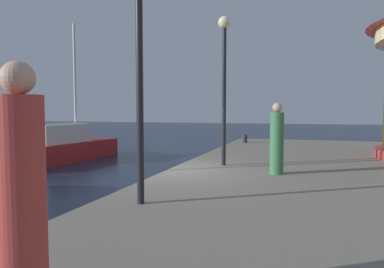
% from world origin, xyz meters
% --- Properties ---
extents(ground_plane, '(120.00, 120.00, 0.00)m').
position_xyz_m(ground_plane, '(0.00, 0.00, 0.00)').
color(ground_plane, '#162338').
extents(sailboat_red, '(2.40, 6.86, 6.67)m').
position_xyz_m(sailboat_red, '(-7.47, 4.76, 0.67)').
color(sailboat_red, maroon).
rests_on(sailboat_red, ground).
extents(lamp_post_mid_promenade, '(0.36, 0.36, 4.04)m').
position_xyz_m(lamp_post_mid_promenade, '(0.85, -3.37, 3.59)').
color(lamp_post_mid_promenade, black).
rests_on(lamp_post_mid_promenade, quay_dock).
extents(lamp_post_far_end, '(0.36, 0.36, 4.26)m').
position_xyz_m(lamp_post_far_end, '(1.27, 1.12, 3.72)').
color(lamp_post_far_end, black).
rests_on(lamp_post_far_end, quay_dock).
extents(bollard_south, '(0.24, 0.24, 0.40)m').
position_xyz_m(bollard_south, '(0.68, 8.54, 1.00)').
color(bollard_south, '#2D2D33').
rests_on(bollard_south, quay_dock).
extents(person_mid_promenade, '(0.34, 0.34, 1.78)m').
position_xyz_m(person_mid_promenade, '(2.83, 0.19, 1.63)').
color(person_mid_promenade, '#387247').
rests_on(person_mid_promenade, quay_dock).
extents(person_far_corner, '(0.34, 0.34, 1.92)m').
position_xyz_m(person_far_corner, '(1.52, -6.61, 1.70)').
color(person_far_corner, '#B23833').
rests_on(person_far_corner, quay_dock).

